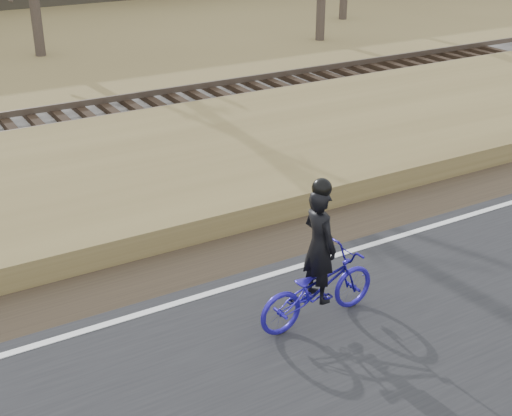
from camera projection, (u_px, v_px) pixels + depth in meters
ground at (71, 348)px, 9.35m from camera, size 120.00×120.00×0.00m
edge_line at (66, 336)px, 9.48m from camera, size 120.00×0.12×0.01m
shoulder at (45, 304)px, 10.28m from camera, size 120.00×1.60×0.04m
cyclist at (318, 278)px, 9.59m from camera, size 1.90×0.75×2.10m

